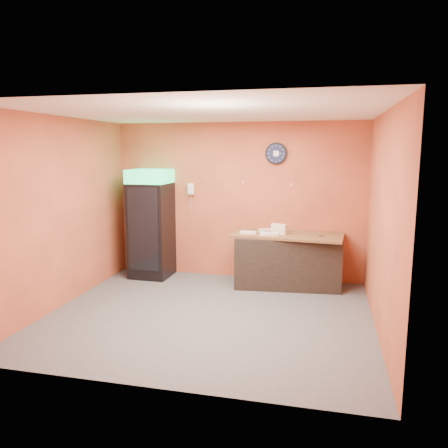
% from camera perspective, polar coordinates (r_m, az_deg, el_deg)
% --- Properties ---
extents(floor, '(4.50, 4.50, 0.00)m').
position_cam_1_polar(floor, '(6.33, -1.92, -11.75)').
color(floor, '#47474C').
rests_on(floor, ground).
extents(back_wall, '(4.50, 0.02, 2.80)m').
position_cam_1_polar(back_wall, '(7.90, 1.80, 3.01)').
color(back_wall, '#C95E38').
rests_on(back_wall, floor).
extents(left_wall, '(0.02, 4.00, 2.80)m').
position_cam_1_polar(left_wall, '(6.90, -20.35, 1.46)').
color(left_wall, '#C95E38').
rests_on(left_wall, floor).
extents(right_wall, '(0.02, 4.00, 2.80)m').
position_cam_1_polar(right_wall, '(5.81, 19.97, 0.06)').
color(right_wall, '#C95E38').
rests_on(right_wall, floor).
extents(ceiling, '(4.50, 4.00, 0.02)m').
position_cam_1_polar(ceiling, '(5.92, -2.08, 14.40)').
color(ceiling, white).
rests_on(ceiling, back_wall).
extents(beverage_cooler, '(0.70, 0.72, 1.97)m').
position_cam_1_polar(beverage_cooler, '(8.03, -9.60, -0.16)').
color(beverage_cooler, black).
rests_on(beverage_cooler, floor).
extents(prep_counter, '(1.81, 0.94, 0.87)m').
position_cam_1_polar(prep_counter, '(7.56, 8.26, -4.81)').
color(prep_counter, black).
rests_on(prep_counter, floor).
extents(wall_clock, '(0.38, 0.06, 0.38)m').
position_cam_1_polar(wall_clock, '(7.71, 6.83, 9.14)').
color(wall_clock, black).
rests_on(wall_clock, back_wall).
extents(wall_phone, '(0.11, 0.10, 0.20)m').
position_cam_1_polar(wall_phone, '(8.04, -4.36, 4.59)').
color(wall_phone, white).
rests_on(wall_phone, back_wall).
extents(butcher_paper, '(1.88, 1.00, 0.04)m').
position_cam_1_polar(butcher_paper, '(7.46, 8.34, -1.42)').
color(butcher_paper, brown).
rests_on(butcher_paper, prep_counter).
extents(sub_roll_stack, '(0.28, 0.18, 0.17)m').
position_cam_1_polar(sub_roll_stack, '(7.41, 7.21, -0.65)').
color(sub_roll_stack, beige).
rests_on(sub_roll_stack, butcher_paper).
extents(wrapped_sandwich_left, '(0.28, 0.12, 0.04)m').
position_cam_1_polar(wrapped_sandwich_left, '(7.41, 3.21, -1.10)').
color(wrapped_sandwich_left, silver).
rests_on(wrapped_sandwich_left, butcher_paper).
extents(wrapped_sandwich_mid, '(0.32, 0.18, 0.04)m').
position_cam_1_polar(wrapped_sandwich_mid, '(7.28, 5.88, -1.31)').
color(wrapped_sandwich_mid, silver).
rests_on(wrapped_sandwich_mid, butcher_paper).
extents(wrapped_sandwich_right, '(0.30, 0.25, 0.04)m').
position_cam_1_polar(wrapped_sandwich_right, '(7.64, 5.62, -0.80)').
color(wrapped_sandwich_right, silver).
rests_on(wrapped_sandwich_right, butcher_paper).
extents(kitchen_tool, '(0.05, 0.05, 0.05)m').
position_cam_1_polar(kitchen_tool, '(7.61, 8.26, -0.85)').
color(kitchen_tool, silver).
rests_on(kitchen_tool, butcher_paper).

